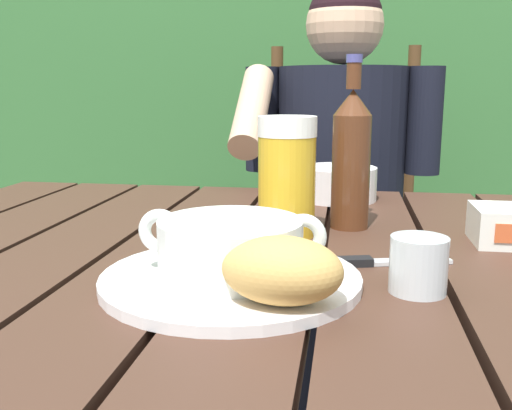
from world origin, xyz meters
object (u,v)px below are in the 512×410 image
object	(u,v)px
chair_near_diner	(339,241)
person_eating	(339,183)
beer_bottle	(351,157)
table_knife	(369,262)
serving_plate	(231,279)
beer_glass	(287,177)
soup_bowl	(231,246)
bread_roll	(282,270)
diner_bowl	(338,183)
water_glass_small	(418,265)

from	to	relation	value
chair_near_diner	person_eating	size ratio (longest dim) A/B	0.88
beer_bottle	table_knife	size ratio (longest dim) A/B	1.54
serving_plate	beer_glass	world-z (taller)	beer_glass
soup_bowl	beer_glass	distance (m)	0.23
person_eating	beer_bottle	size ratio (longest dim) A/B	4.62
person_eating	table_knife	distance (m)	0.76
bread_roll	beer_bottle	xyz separation A→B (m)	(0.06, 0.36, 0.07)
serving_plate	table_knife	distance (m)	0.18
beer_bottle	diner_bowl	bearing A→B (deg)	95.55
serving_plate	bread_roll	world-z (taller)	bread_roll
soup_bowl	table_knife	distance (m)	0.19
beer_bottle	table_knife	world-z (taller)	beer_bottle
person_eating	water_glass_small	bearing A→B (deg)	-83.48
table_knife	bread_roll	bearing A→B (deg)	-117.40
chair_near_diner	serving_plate	size ratio (longest dim) A/B	3.68
chair_near_diner	serving_plate	bearing A→B (deg)	-95.87
chair_near_diner	soup_bowl	xyz separation A→B (m)	(-0.11, -1.05, 0.27)
serving_plate	water_glass_small	size ratio (longest dim) A/B	4.72
person_eating	water_glass_small	distance (m)	0.85
chair_near_diner	soup_bowl	size ratio (longest dim) A/B	5.08
beer_glass	beer_bottle	distance (m)	0.11
table_knife	diner_bowl	size ratio (longest dim) A/B	1.16
beer_glass	person_eating	bearing A→B (deg)	83.93
person_eating	beer_glass	bearing A→B (deg)	-96.07
serving_plate	beer_glass	distance (m)	0.24
chair_near_diner	soup_bowl	world-z (taller)	chair_near_diner
table_knife	beer_glass	bearing A→B (deg)	131.98
chair_near_diner	diner_bowl	xyz separation A→B (m)	(-0.00, -0.54, 0.26)
water_glass_small	soup_bowl	bearing A→B (deg)	-178.17
person_eating	soup_bowl	distance (m)	0.86
table_knife	diner_bowl	distance (m)	0.42
chair_near_diner	soup_bowl	distance (m)	1.09
water_glass_small	table_knife	world-z (taller)	water_glass_small
soup_bowl	diner_bowl	world-z (taller)	soup_bowl
water_glass_small	diner_bowl	distance (m)	0.51
person_eating	diner_bowl	bearing A→B (deg)	-89.51
soup_bowl	beer_glass	bearing A→B (deg)	80.31
soup_bowl	diner_bowl	bearing A→B (deg)	78.06
serving_plate	diner_bowl	distance (m)	0.52
soup_bowl	water_glass_small	distance (m)	0.20
serving_plate	diner_bowl	bearing A→B (deg)	78.06
table_knife	chair_near_diner	bearing A→B (deg)	92.78
soup_bowl	beer_bottle	size ratio (longest dim) A/B	0.80
soup_bowl	water_glass_small	world-z (taller)	soup_bowl
beer_bottle	bread_roll	bearing A→B (deg)	-100.02
person_eating	water_glass_small	world-z (taller)	person_eating
person_eating	soup_bowl	size ratio (longest dim) A/B	5.76
beer_bottle	water_glass_small	xyz separation A→B (m)	(0.07, -0.28, -0.08)
chair_near_diner	soup_bowl	bearing A→B (deg)	-95.87
water_glass_small	diner_bowl	world-z (taller)	diner_bowl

